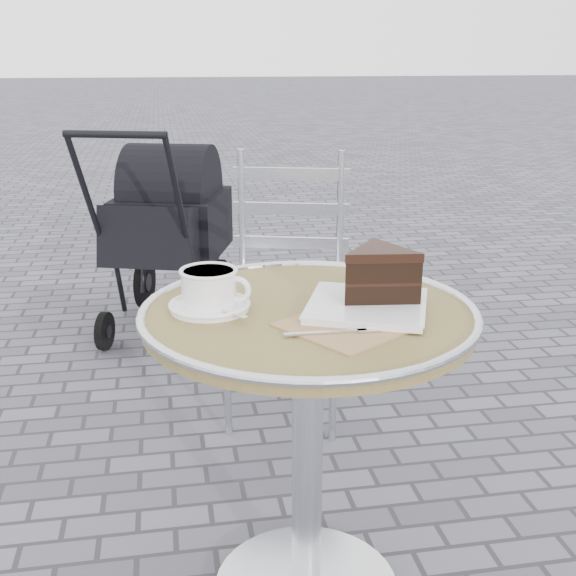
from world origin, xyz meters
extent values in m
cylinder|color=silver|center=(0.00, 0.00, 0.36)|extent=(0.07, 0.07, 0.67)
cylinder|color=tan|center=(0.00, 0.00, 0.71)|extent=(0.70, 0.70, 0.03)
torus|color=silver|center=(0.00, 0.00, 0.73)|extent=(0.72, 0.72, 0.02)
cylinder|color=white|center=(-0.21, 0.04, 0.74)|extent=(0.17, 0.17, 0.01)
cylinder|color=white|center=(-0.21, 0.04, 0.78)|extent=(0.15, 0.15, 0.07)
torus|color=white|center=(-0.15, 0.02, 0.78)|extent=(0.06, 0.03, 0.06)
cylinder|color=#CAB887|center=(-0.21, 0.04, 0.81)|extent=(0.10, 0.10, 0.01)
cube|color=#A27958|center=(0.05, -0.11, 0.73)|extent=(0.30, 0.30, 0.00)
cube|color=white|center=(0.12, -0.03, 0.74)|extent=(0.31, 0.31, 0.01)
cylinder|color=silver|center=(-0.11, 0.80, 0.23)|extent=(0.03, 0.03, 0.47)
cylinder|color=silver|center=(0.23, 0.70, 0.23)|extent=(0.03, 0.03, 0.47)
cylinder|color=silver|center=(-0.01, 1.14, 0.23)|extent=(0.03, 0.03, 0.47)
cylinder|color=silver|center=(0.33, 1.04, 0.23)|extent=(0.03, 0.03, 0.47)
cube|color=silver|center=(0.11, 0.92, 0.48)|extent=(0.52, 0.52, 0.02)
cube|color=black|center=(-0.30, 1.85, 0.45)|extent=(0.57, 0.72, 0.38)
cylinder|color=black|center=(-0.45, 1.37, 0.96)|extent=(0.39, 0.15, 0.03)
cylinder|color=black|center=(-0.58, 1.64, 0.08)|extent=(0.08, 0.17, 0.17)
cylinder|color=black|center=(-0.20, 1.52, 0.08)|extent=(0.08, 0.17, 0.17)
cylinder|color=black|center=(-0.41, 2.18, 0.13)|extent=(0.11, 0.26, 0.26)
cylinder|color=black|center=(-0.03, 2.07, 0.13)|extent=(0.11, 0.26, 0.26)
camera|label=1|loc=(-0.29, -1.41, 1.25)|focal=45.00mm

